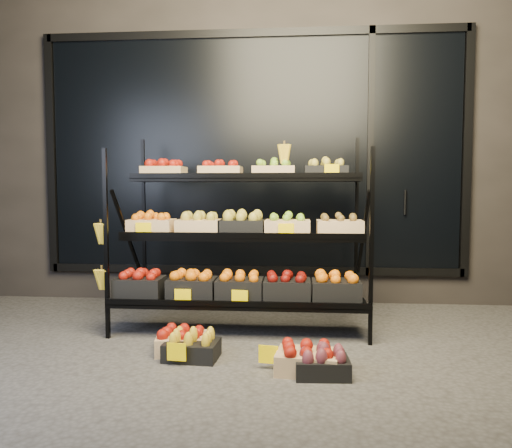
# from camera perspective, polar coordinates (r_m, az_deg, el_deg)

# --- Properties ---
(ground) EXTENTS (24.00, 24.00, 0.00)m
(ground) POSITION_cam_1_polar(r_m,az_deg,el_deg) (3.81, -2.62, -14.06)
(ground) COLOR #514F4C
(ground) RESTS_ON ground
(building) EXTENTS (6.00, 2.08, 3.50)m
(building) POSITION_cam_1_polar(r_m,az_deg,el_deg) (6.23, 0.42, 9.22)
(building) COLOR #2D2826
(building) RESTS_ON ground
(display_rack) EXTENTS (2.18, 1.02, 1.69)m
(display_rack) POSITION_cam_1_polar(r_m,az_deg,el_deg) (4.24, -1.77, -1.35)
(display_rack) COLOR black
(display_rack) RESTS_ON ground
(tag_floor_a) EXTENTS (0.13, 0.01, 0.12)m
(tag_floor_a) POSITION_cam_1_polar(r_m,az_deg,el_deg) (3.48, -9.06, -14.87)
(tag_floor_a) COLOR #FBD500
(tag_floor_a) RESTS_ON ground
(tag_floor_b) EXTENTS (0.13, 0.01, 0.12)m
(tag_floor_b) POSITION_cam_1_polar(r_m,az_deg,el_deg) (3.39, 1.42, -15.32)
(tag_floor_b) COLOR #FBD500
(tag_floor_b) RESTS_ON ground
(floor_crate_left) EXTENTS (0.42, 0.33, 0.19)m
(floor_crate_left) POSITION_cam_1_polar(r_m,az_deg,el_deg) (3.74, -8.36, -13.01)
(floor_crate_left) COLOR #D8B27C
(floor_crate_left) RESTS_ON ground
(floor_crate_midleft) EXTENTS (0.38, 0.29, 0.19)m
(floor_crate_midleft) POSITION_cam_1_polar(r_m,az_deg,el_deg) (3.61, -7.35, -13.69)
(floor_crate_midleft) COLOR black
(floor_crate_midleft) RESTS_ON ground
(floor_crate_midright) EXTENTS (0.43, 0.34, 0.20)m
(floor_crate_midright) POSITION_cam_1_polar(r_m,az_deg,el_deg) (3.35, 5.88, -15.01)
(floor_crate_midright) COLOR #D8B27C
(floor_crate_midright) RESTS_ON ground
(floor_crate_right) EXTENTS (0.35, 0.27, 0.18)m
(floor_crate_right) POSITION_cam_1_polar(r_m,az_deg,el_deg) (3.30, 7.56, -15.47)
(floor_crate_right) COLOR black
(floor_crate_right) RESTS_ON ground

